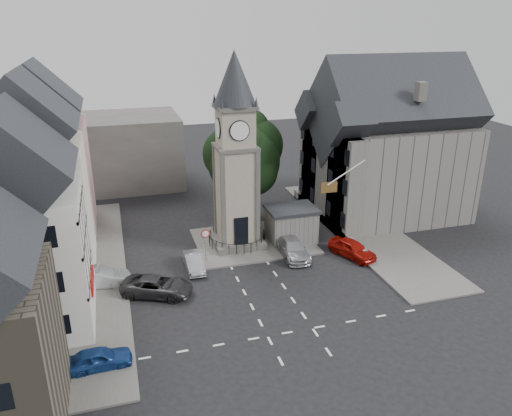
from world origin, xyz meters
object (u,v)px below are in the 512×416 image
object	(u,v)px
clock_tower	(236,154)
stone_shelter	(291,224)
car_east_red	(352,249)
car_west_blue	(99,359)
pedestrian	(336,220)

from	to	relation	value
clock_tower	stone_shelter	xyz separation A→B (m)	(4.80, -0.49, -6.57)
stone_shelter	car_east_red	world-z (taller)	stone_shelter
car_west_blue	clock_tower	bearing A→B (deg)	-43.03
stone_shelter	pedestrian	bearing A→B (deg)	13.06
clock_tower	stone_shelter	world-z (taller)	clock_tower
car_west_blue	stone_shelter	bearing A→B (deg)	-54.01
stone_shelter	pedestrian	xyz separation A→B (m)	(4.83, 1.12, -0.68)
clock_tower	car_west_blue	size ratio (longest dim) A/B	4.43
car_east_red	car_west_blue	bearing A→B (deg)	-178.97
stone_shelter	car_west_blue	distance (m)	20.96
car_east_red	pedestrian	world-z (taller)	pedestrian
clock_tower	car_east_red	world-z (taller)	clock_tower
clock_tower	stone_shelter	distance (m)	8.15
stone_shelter	pedestrian	size ratio (longest dim) A/B	2.49
car_west_blue	pedestrian	distance (m)	25.50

